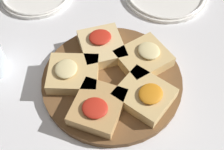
# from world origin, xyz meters

# --- Properties ---
(ground_plane) EXTENTS (3.00, 3.00, 0.00)m
(ground_plane) POSITION_xyz_m (0.00, 0.00, 0.00)
(ground_plane) COLOR white
(serving_board) EXTENTS (0.33, 0.33, 0.02)m
(serving_board) POSITION_xyz_m (0.00, 0.00, 0.01)
(serving_board) COLOR brown
(serving_board) RESTS_ON ground_plane
(focaccia_slice_0) EXTENTS (0.15, 0.14, 0.04)m
(focaccia_slice_0) POSITION_xyz_m (-0.08, 0.04, 0.03)
(focaccia_slice_0) COLOR #DBB775
(focaccia_slice_0) RESTS_ON serving_board
(focaccia_slice_1) EXTENTS (0.15, 0.15, 0.04)m
(focaccia_slice_1) POSITION_xyz_m (-0.06, -0.07, 0.03)
(focaccia_slice_1) COLOR tan
(focaccia_slice_1) RESTS_ON serving_board
(focaccia_slice_2) EXTENTS (0.14, 0.15, 0.04)m
(focaccia_slice_2) POSITION_xyz_m (0.05, -0.08, 0.03)
(focaccia_slice_2) COLOR #DBB775
(focaccia_slice_2) RESTS_ON serving_board
(focaccia_slice_3) EXTENTS (0.13, 0.12, 0.04)m
(focaccia_slice_3) POSITION_xyz_m (0.09, 0.02, 0.03)
(focaccia_slice_3) COLOR #DBB775
(focaccia_slice_3) RESTS_ON serving_board
(focaccia_slice_4) EXTENTS (0.11, 0.13, 0.04)m
(focaccia_slice_4) POSITION_xyz_m (0.01, 0.09, 0.03)
(focaccia_slice_4) COLOR #E5C689
(focaccia_slice_4) RESTS_ON serving_board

